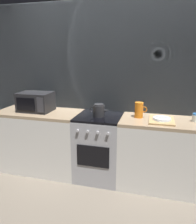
{
  "coord_description": "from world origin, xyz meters",
  "views": [
    {
      "loc": [
        0.71,
        -2.71,
        1.69
      ],
      "look_at": [
        -0.02,
        0.0,
        0.95
      ],
      "focal_mm": 34.96,
      "sensor_mm": 36.0,
      "label": 1
    }
  ],
  "objects_px": {
    "kettle": "(99,110)",
    "spice_jar": "(195,118)",
    "dish_pile": "(162,120)",
    "stove_unit": "(99,147)",
    "microwave": "(36,102)",
    "pitcher": "(139,110)"
  },
  "relations": [
    {
      "from": "dish_pile",
      "to": "spice_jar",
      "type": "bearing_deg",
      "value": 11.38
    },
    {
      "from": "microwave",
      "to": "kettle",
      "type": "xyz_separation_m",
      "value": [
        0.95,
        -0.04,
        -0.05
      ]
    },
    {
      "from": "kettle",
      "to": "spice_jar",
      "type": "bearing_deg",
      "value": 3.79
    },
    {
      "from": "dish_pile",
      "to": "kettle",
      "type": "bearing_deg",
      "value": 179.99
    },
    {
      "from": "microwave",
      "to": "spice_jar",
      "type": "bearing_deg",
      "value": 0.95
    },
    {
      "from": "microwave",
      "to": "pitcher",
      "type": "relative_size",
      "value": 2.3
    },
    {
      "from": "stove_unit",
      "to": "pitcher",
      "type": "height_order",
      "value": "pitcher"
    },
    {
      "from": "pitcher",
      "to": "kettle",
      "type": "bearing_deg",
      "value": -170.32
    },
    {
      "from": "dish_pile",
      "to": "stove_unit",
      "type": "bearing_deg",
      "value": 177.68
    },
    {
      "from": "stove_unit",
      "to": "microwave",
      "type": "bearing_deg",
      "value": 179.32
    },
    {
      "from": "kettle",
      "to": "stove_unit",
      "type": "bearing_deg",
      "value": 102.07
    },
    {
      "from": "microwave",
      "to": "kettle",
      "type": "height_order",
      "value": "microwave"
    },
    {
      "from": "pitcher",
      "to": "dish_pile",
      "type": "relative_size",
      "value": 0.5
    },
    {
      "from": "stove_unit",
      "to": "spice_jar",
      "type": "relative_size",
      "value": 8.57
    },
    {
      "from": "stove_unit",
      "to": "pitcher",
      "type": "distance_m",
      "value": 0.76
    },
    {
      "from": "stove_unit",
      "to": "spice_jar",
      "type": "bearing_deg",
      "value": 2.23
    },
    {
      "from": "microwave",
      "to": "stove_unit",
      "type": "bearing_deg",
      "value": -0.68
    },
    {
      "from": "pitcher",
      "to": "spice_jar",
      "type": "relative_size",
      "value": 1.9
    },
    {
      "from": "stove_unit",
      "to": "kettle",
      "type": "xyz_separation_m",
      "value": [
        0.01,
        -0.03,
        0.53
      ]
    },
    {
      "from": "microwave",
      "to": "spice_jar",
      "type": "height_order",
      "value": "microwave"
    },
    {
      "from": "dish_pile",
      "to": "spice_jar",
      "type": "height_order",
      "value": "spice_jar"
    },
    {
      "from": "pitcher",
      "to": "spice_jar",
      "type": "bearing_deg",
      "value": -0.71
    }
  ]
}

